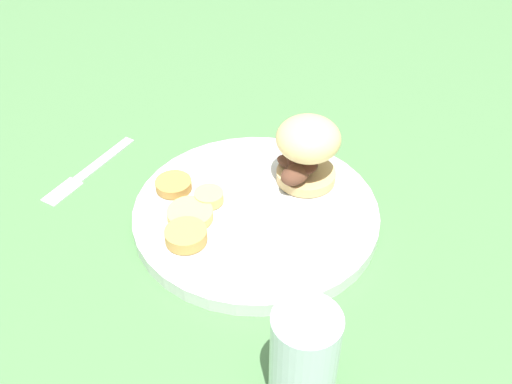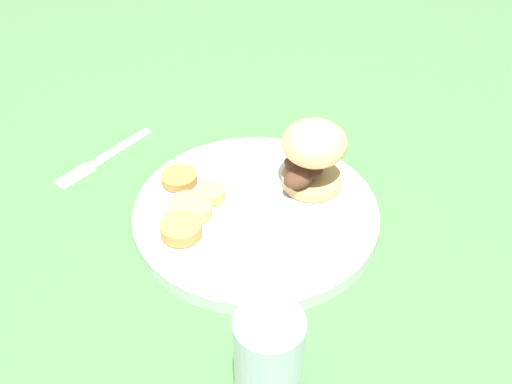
% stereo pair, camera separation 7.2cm
% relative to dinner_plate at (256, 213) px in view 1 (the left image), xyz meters
% --- Properties ---
extents(ground_plane, '(4.00, 4.00, 0.00)m').
position_rel_dinner_plate_xyz_m(ground_plane, '(0.00, 0.00, -0.01)').
color(ground_plane, '#4C7A47').
extents(dinner_plate, '(0.30, 0.30, 0.02)m').
position_rel_dinner_plate_xyz_m(dinner_plate, '(0.00, 0.00, 0.00)').
color(dinner_plate, silver).
rests_on(dinner_plate, ground_plane).
extents(sandwich, '(0.09, 0.08, 0.09)m').
position_rel_dinner_plate_xyz_m(sandwich, '(0.07, -0.04, 0.06)').
color(sandwich, tan).
rests_on(sandwich, dinner_plate).
extents(potato_round_0, '(0.05, 0.05, 0.01)m').
position_rel_dinner_plate_xyz_m(potato_round_0, '(-0.00, 0.11, 0.01)').
color(potato_round_0, '#BC8942').
rests_on(potato_round_0, dinner_plate).
extents(potato_round_1, '(0.06, 0.06, 0.01)m').
position_rel_dinner_plate_xyz_m(potato_round_1, '(-0.04, 0.07, 0.02)').
color(potato_round_1, '#DBB766').
rests_on(potato_round_1, dinner_plate).
extents(potato_round_2, '(0.04, 0.04, 0.01)m').
position_rel_dinner_plate_xyz_m(potato_round_2, '(-0.01, 0.06, 0.02)').
color(potato_round_2, '#DBB766').
rests_on(potato_round_2, dinner_plate).
extents(potato_round_3, '(0.05, 0.05, 0.02)m').
position_rel_dinner_plate_xyz_m(potato_round_3, '(-0.08, 0.06, 0.02)').
color(potato_round_3, tan).
rests_on(potato_round_3, dinner_plate).
extents(fork, '(0.17, 0.05, 0.00)m').
position_rel_dinner_plate_xyz_m(fork, '(0.02, 0.25, -0.01)').
color(fork, silver).
rests_on(fork, ground_plane).
extents(drinking_glass, '(0.06, 0.06, 0.11)m').
position_rel_dinner_plate_xyz_m(drinking_glass, '(-0.21, -0.12, 0.04)').
color(drinking_glass, silver).
rests_on(drinking_glass, ground_plane).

